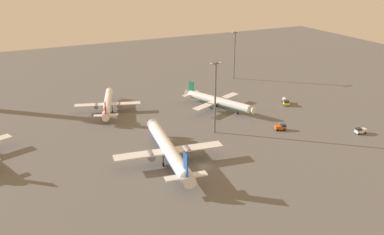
% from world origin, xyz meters
% --- Properties ---
extents(ground_plane, '(416.00, 416.00, 0.00)m').
position_xyz_m(ground_plane, '(0.00, 0.00, 0.00)').
color(ground_plane, '#605E5B').
extents(airplane_mid_apron, '(35.28, 45.19, 11.60)m').
position_xyz_m(airplane_mid_apron, '(-8.89, 7.45, 4.38)').
color(airplane_mid_apron, white).
rests_on(airplane_mid_apron, ground).
extents(airplane_taxiway_distant, '(27.11, 34.33, 9.31)m').
position_xyz_m(airplane_taxiway_distant, '(29.47, 44.93, 3.52)').
color(airplane_taxiway_distant, white).
rests_on(airplane_taxiway_distant, ground).
extents(airplane_near_gate, '(27.05, 34.39, 9.05)m').
position_xyz_m(airplane_near_gate, '(-13.72, 62.24, 3.42)').
color(airplane_near_gate, white).
rests_on(airplane_near_gate, ground).
extents(fuel_truck, '(4.75, 6.56, 2.35)m').
position_xyz_m(fuel_truck, '(59.42, 36.79, 1.37)').
color(fuel_truck, yellow).
rests_on(fuel_truck, ground).
extents(baggage_tractor, '(4.54, 3.14, 2.25)m').
position_xyz_m(baggage_tractor, '(39.55, 13.68, 1.18)').
color(baggage_tractor, '#D85919').
rests_on(baggage_tractor, ground).
extents(cargo_loader, '(4.39, 2.58, 2.25)m').
position_xyz_m(cargo_loader, '(64.16, -1.90, 1.18)').
color(cargo_loader, white).
rests_on(cargo_loader, ground).
extents(apron_light_east, '(4.80, 0.90, 26.93)m').
position_xyz_m(apron_light_east, '(15.94, 22.59, 15.32)').
color(apron_light_east, slate).
rests_on(apron_light_east, ground).
extents(apron_light_west, '(4.80, 0.90, 25.02)m').
position_xyz_m(apron_light_west, '(60.38, 82.91, 14.34)').
color(apron_light_west, slate).
rests_on(apron_light_west, ground).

